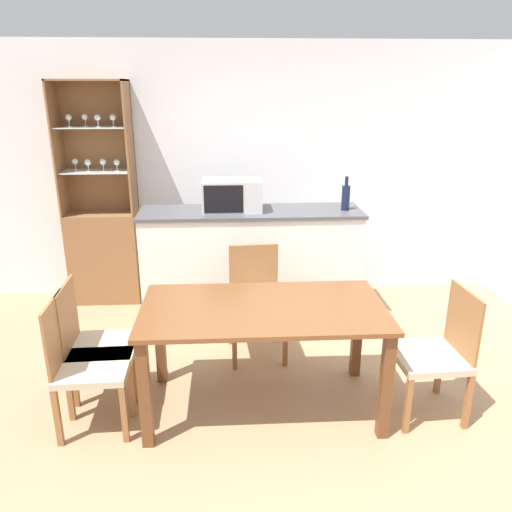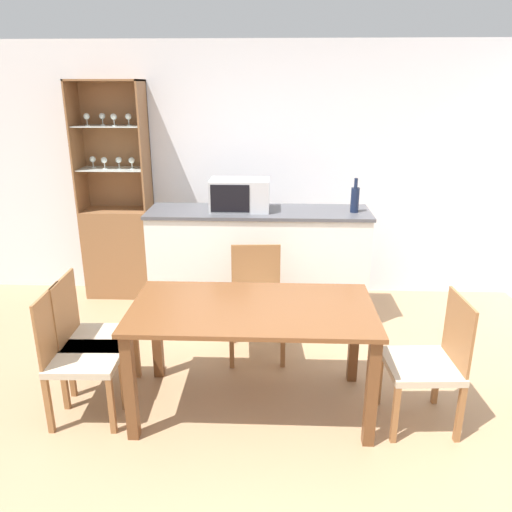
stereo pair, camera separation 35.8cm
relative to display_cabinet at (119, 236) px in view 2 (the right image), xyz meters
name	(u,v)px [view 2 (the right image)]	position (x,y,z in m)	size (l,w,h in m)	color
ground_plane	(266,453)	(1.59, -2.43, -0.64)	(18.00, 18.00, 0.00)	#A37F5B
wall_back	(272,173)	(1.59, 0.20, 0.63)	(6.80, 0.06, 2.55)	silver
kitchen_counter	(259,264)	(1.47, -0.50, -0.12)	(2.03, 0.57, 1.05)	white
display_cabinet	(119,236)	(0.00, 0.00, 0.00)	(0.69, 0.36, 2.18)	brown
dining_table	(252,322)	(1.48, -1.96, 0.00)	(1.60, 0.84, 0.76)	brown
dining_chair_head_far	(256,303)	(1.48, -1.20, -0.20)	(0.47, 0.47, 0.89)	#C1B299
dining_chair_side_left_near	(79,355)	(0.34, -2.08, -0.20)	(0.46, 0.46, 0.89)	#C1B299
dining_chair_side_left_far	(92,337)	(0.34, -1.83, -0.20)	(0.46, 0.46, 0.89)	#C1B299
dining_chair_side_right_near	(429,362)	(2.62, -2.08, -0.20)	(0.47, 0.47, 0.89)	#C1B299
microwave	(240,195)	(1.30, -0.50, 0.55)	(0.53, 0.33, 0.28)	#B7BABF
wine_bottle	(355,199)	(2.33, -0.53, 0.53)	(0.08, 0.08, 0.31)	#141E38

